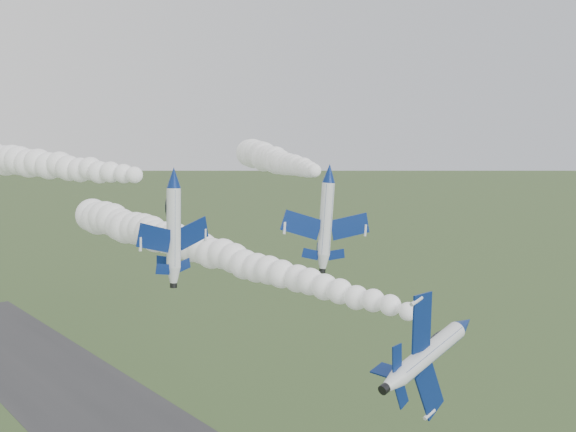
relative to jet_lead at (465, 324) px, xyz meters
name	(u,v)px	position (x,y,z in m)	size (l,w,h in m)	color
jet_lead	(465,324)	(0.00, 0.00, 0.00)	(3.82, 13.48, 10.85)	silver
smoke_trail_jet_lead	(208,251)	(-2.71, 37.74, 1.94)	(5.51, 69.22, 5.51)	white
jet_pair_left	(175,177)	(-14.19, 26.06, 12.53)	(10.73, 12.44, 3.15)	silver
jet_pair_right	(330,173)	(7.58, 25.60, 12.28)	(11.53, 13.20, 3.46)	silver
smoke_trail_jet_pair_right	(275,160)	(21.02, 53.27, 12.97)	(5.64, 54.78, 5.64)	white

